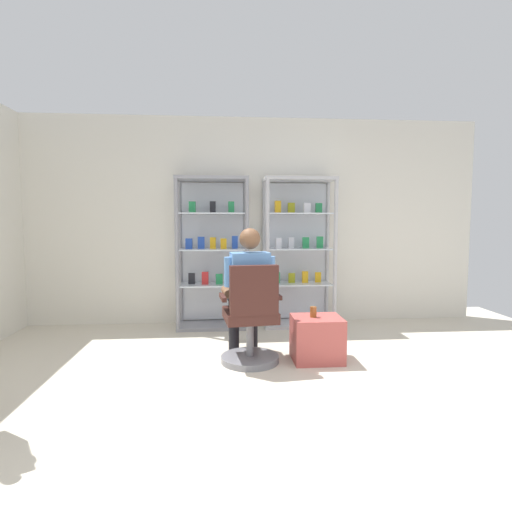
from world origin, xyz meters
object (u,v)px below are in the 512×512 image
object	(u,v)px
seated_shopkeeper	(248,287)
storage_crate	(317,339)
office_chair	(251,323)
tea_glass	(313,312)
display_cabinet_left	(213,252)
display_cabinet_right	(298,251)

from	to	relation	value
seated_shopkeeper	storage_crate	world-z (taller)	seated_shopkeeper
office_chair	tea_glass	bearing A→B (deg)	4.80
display_cabinet_left	display_cabinet_right	xyz separation A→B (m)	(1.10, 0.00, 0.00)
display_cabinet_right	office_chair	bearing A→B (deg)	-115.95
storage_crate	tea_glass	bearing A→B (deg)	-179.72
display_cabinet_right	office_chair	xyz separation A→B (m)	(-0.71, -1.45, -0.57)
display_cabinet_right	display_cabinet_left	bearing A→B (deg)	-179.94
display_cabinet_right	tea_glass	bearing A→B (deg)	-94.06
storage_crate	tea_glass	world-z (taller)	tea_glass
display_cabinet_right	office_chair	distance (m)	1.71
storage_crate	tea_glass	distance (m)	0.27
display_cabinet_left	tea_glass	xyz separation A→B (m)	(1.00, -1.40, -0.48)
display_cabinet_right	seated_shopkeeper	world-z (taller)	display_cabinet_right
storage_crate	tea_glass	xyz separation A→B (m)	(-0.04, -0.00, 0.27)
display_cabinet_left	office_chair	distance (m)	1.61
display_cabinet_left	tea_glass	size ratio (longest dim) A/B	18.57
display_cabinet_left	seated_shopkeeper	xyz separation A→B (m)	(0.37, -1.29, -0.25)
seated_shopkeeper	tea_glass	size ratio (longest dim) A/B	12.61
office_chair	display_cabinet_right	bearing A→B (deg)	64.05
seated_shopkeeper	tea_glass	xyz separation A→B (m)	(0.63, -0.11, -0.23)
storage_crate	office_chair	bearing A→B (deg)	-175.46
office_chair	storage_crate	size ratio (longest dim) A/B	2.03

